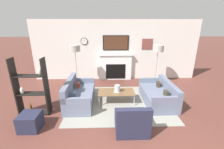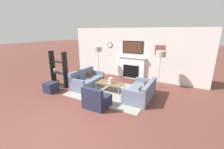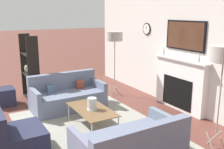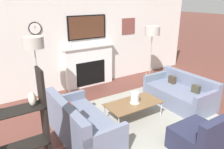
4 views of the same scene
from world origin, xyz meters
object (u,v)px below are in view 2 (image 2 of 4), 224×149
coffee_table (110,83)px  couch_left (87,81)px  floor_lamp_left (98,50)px  floor_lamp_right (161,54)px  couch_right (141,92)px  ottoman (51,87)px  armchair (97,100)px  shelf_unit (59,70)px  hurricane_candle (111,81)px

coffee_table → couch_left: bearing=-178.2°
floor_lamp_left → floor_lamp_right: bearing=0.0°
couch_right → ottoman: 3.82m
armchair → shelf_unit: size_ratio=0.48×
coffee_table → floor_lamp_left: size_ratio=0.69×
armchair → coffee_table: bearing=101.5°
couch_left → floor_lamp_right: size_ratio=0.97×
hurricane_candle → ottoman: size_ratio=0.48×
couch_left → couch_right: (2.64, 0.00, -0.02)m
floor_lamp_left → shelf_unit: bearing=-112.7°
floor_lamp_left → floor_lamp_right: size_ratio=1.01×
couch_right → couch_left: bearing=-180.0°
floor_lamp_right → coffee_table: bearing=-140.5°
couch_right → armchair: size_ratio=2.07×
shelf_unit → coffee_table: bearing=13.8°
floor_lamp_left → floor_lamp_right: (3.30, 0.00, -0.01)m
couch_left → ottoman: size_ratio=3.46×
hurricane_candle → shelf_unit: bearing=-166.4°
armchair → coffee_table: armchair is taller
couch_right → ottoman: (-3.61, -1.26, -0.05)m
shelf_unit → ottoman: size_ratio=3.45×
couch_left → floor_lamp_right: bearing=26.4°
floor_lamp_left → coffee_table: bearing=-42.6°
floor_lamp_right → floor_lamp_left: bearing=180.0°
coffee_table → shelf_unit: size_ratio=0.72×
armchair → hurricane_candle: (-0.27, 1.44, 0.23)m
couch_left → floor_lamp_left: size_ratio=0.96×
armchair → ottoman: 2.50m
floor_lamp_left → ottoman: floor_lamp_left is taller
couch_right → floor_lamp_right: bearing=77.1°
armchair → hurricane_candle: size_ratio=3.44×
hurricane_candle → floor_lamp_right: bearing=40.0°
shelf_unit → couch_right: bearing=8.3°
shelf_unit → floor_lamp_left: bearing=67.3°
floor_lamp_left → shelf_unit: floor_lamp_left is taller
armchair → ottoman: bearing=176.7°
floor_lamp_right → ottoman: 4.99m
couch_right → floor_lamp_right: (0.34, 1.47, 1.30)m
floor_lamp_left → couch_right: bearing=-26.4°
armchair → coffee_table: size_ratio=0.67×
hurricane_candle → ottoman: bearing=-150.0°
couch_right → coffee_table: couch_right is taller
floor_lamp_left → hurricane_candle: bearing=-42.2°
couch_left → shelf_unit: (-1.18, -0.56, 0.50)m
hurricane_candle → floor_lamp_left: size_ratio=0.13×
couch_right → floor_lamp_left: size_ratio=0.95×
hurricane_candle → couch_right: bearing=-1.4°
couch_right → shelf_unit: shelf_unit is taller
hurricane_candle → floor_lamp_left: bearing=137.8°
armchair → hurricane_candle: bearing=100.5°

